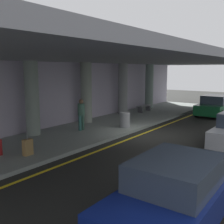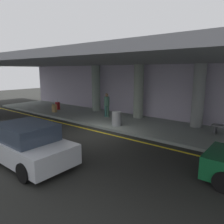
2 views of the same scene
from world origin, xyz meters
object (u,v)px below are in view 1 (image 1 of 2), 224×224
Objects in this scene: support_column_far_left at (32,98)px; trash_bin_steel at (125,120)px; car_dark_green at (215,106)px; suitcase_upright_primary at (28,147)px; support_column_center at (123,89)px; traveler_with_luggage at (81,113)px; support_column_left_mid at (86,93)px; support_column_right_mid at (149,86)px; car_navy at (174,194)px; bench_metal at (144,107)px.

support_column_far_left reaches higher than trash_bin_steel.
car_dark_green reaches higher than suitcase_upright_primary.
support_column_far_left is at bearing 180.00° from support_column_center.
support_column_far_left is 2.65m from traveler_with_luggage.
car_dark_green is at bearing -18.86° from trash_bin_steel.
support_column_center reaches higher than trash_bin_steel.
traveler_with_luggage is (-1.83, -1.25, -0.86)m from support_column_left_mid.
traveler_with_luggage is at bearing -167.92° from support_column_center.
support_column_right_mid is (4.00, 0.00, 0.00)m from support_column_center.
car_navy is at bearing -106.27° from suitcase_upright_primary.
support_column_right_mid is 14.51m from suitcase_upright_primary.
trash_bin_steel is at bearing -144.36° from car_navy.
car_navy is (-3.11, -8.82, -1.26)m from support_column_far_left.
support_column_far_left is at bearing 175.49° from bench_metal.
car_navy is at bearing -140.09° from trash_bin_steel.
support_column_far_left is 0.89× the size of car_dark_green.
trash_bin_steel is at bearing -10.13° from suitcase_upright_primary.
support_column_left_mid and support_column_center have the same top height.
support_column_far_left is at bearing 40.39° from suitcase_upright_primary.
support_column_left_mid is 1.00× the size of support_column_center.
support_column_left_mid is at bearing 172.42° from bench_metal.
support_column_far_left and support_column_center have the same top height.
support_column_far_left is 4.29× the size of trash_bin_steel.
support_column_right_mid is 2.73m from bench_metal.
support_column_center reaches higher than traveler_with_luggage.
trash_bin_steel is at bearing -86.29° from support_column_left_mid.
support_column_left_mid is 2.38m from traveler_with_luggage.
support_column_left_mid reaches higher than car_dark_green.
support_column_right_mid is 4.06× the size of suitcase_upright_primary.
car_dark_green is 10.79m from traveler_with_luggage.
support_column_far_left is 4.06× the size of suitcase_upright_primary.
support_column_right_mid is at bearing 0.00° from support_column_center.
suitcase_upright_primary is at bearing -170.01° from support_column_right_mid.
trash_bin_steel is (-7.93, 2.71, -0.14)m from car_dark_green.
car_navy is 2.44× the size of traveler_with_luggage.
bench_metal is (5.83, -0.78, -1.47)m from support_column_left_mid.
traveler_with_luggage is 1.05× the size of bench_metal.
support_column_far_left is at bearing 146.89° from trash_bin_steel.
support_column_far_left reaches higher than car_dark_green.
traveler_with_luggage is (2.17, -1.25, -0.86)m from support_column_far_left.
support_column_far_left is 4.00m from support_column_left_mid.
support_column_center is at bearing 157.07° from bench_metal.
car_dark_green is at bearing -88.86° from support_column_right_mid.
suitcase_upright_primary is 6.39m from trash_bin_steel.
trash_bin_steel is at bearing 93.09° from traveler_with_luggage.
suitcase_upright_primary is at bearing -166.23° from support_column_center.
support_column_far_left is 5.18m from trash_bin_steel.
traveler_with_luggage is at bearing -172.77° from support_column_right_mid.
trash_bin_steel is (6.39, -0.22, 0.11)m from suitcase_upright_primary.
support_column_far_left is 8.00m from support_column_center.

